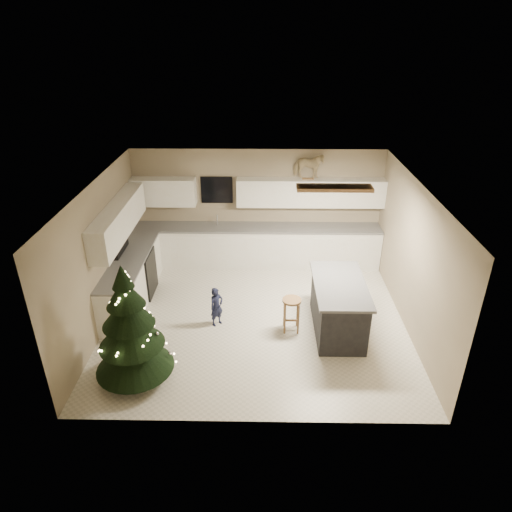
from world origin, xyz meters
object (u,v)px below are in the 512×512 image
(christmas_tree, at_px, (131,334))
(toddler, at_px, (217,307))
(island, at_px, (338,306))
(bar_stool, at_px, (292,307))
(rocking_horse, at_px, (309,166))

(christmas_tree, relative_size, toddler, 2.62)
(island, relative_size, bar_stool, 2.64)
(rocking_horse, bearing_deg, bar_stool, 176.88)
(island, bearing_deg, christmas_tree, -158.46)
(christmas_tree, distance_m, toddler, 1.87)
(island, height_order, toddler, island)
(toddler, relative_size, rocking_horse, 1.15)
(bar_stool, bearing_deg, island, 2.80)
(christmas_tree, xyz_separation_m, toddler, (1.14, 1.42, -0.44))
(island, xyz_separation_m, bar_stool, (-0.83, -0.04, 0.01))
(toddler, xyz_separation_m, rocking_horse, (1.79, 2.50, 1.91))
(island, xyz_separation_m, toddler, (-2.18, 0.11, -0.10))
(toddler, bearing_deg, island, -45.57)
(bar_stool, relative_size, christmas_tree, 0.32)
(bar_stool, bearing_deg, christmas_tree, -152.99)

